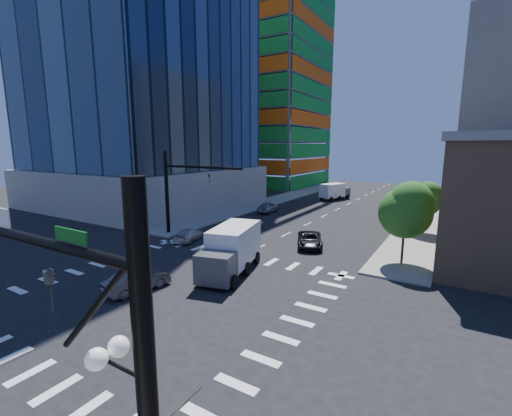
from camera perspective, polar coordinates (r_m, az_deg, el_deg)
The scene contains 15 objects.
ground at distance 24.26m, azimuth -14.55°, elevation -13.50°, with size 160.00×160.00×0.00m, color black.
road_markings at distance 24.26m, azimuth -14.55°, elevation -13.49°, with size 20.00×20.00×0.01m, color silver.
sidewalk_ne at distance 56.24m, azimuth 26.94°, elevation -0.67°, with size 5.00×60.00×0.15m, color gray.
sidewalk_nw at distance 63.02m, azimuth 3.72°, elevation 1.49°, with size 5.00×60.00×0.15m, color gray.
construction_building at distance 89.94m, azimuth 1.81°, elevation 19.82°, with size 25.16×34.50×70.60m.
signal_mast_se at distance 8.18m, azimuth -22.25°, elevation -25.03°, with size 10.51×2.48×9.00m.
signal_mast_nw at distance 37.69m, azimuth -13.11°, elevation 3.67°, with size 10.20×0.40×9.00m.
tree_south at distance 29.83m, azimuth 23.88°, elevation -0.19°, with size 4.16×4.16×6.82m.
tree_north at distance 41.71m, azimuth 26.41°, elevation 1.39°, with size 3.54×3.52×5.78m.
car_nb_far at distance 33.77m, azimuth 8.94°, elevation -5.23°, with size 2.31×5.02×1.39m, color black.
car_sb_near at distance 36.13m, azimuth -11.18°, elevation -4.36°, with size 1.81×4.45×1.29m, color silver.
car_sb_mid at distance 50.46m, azimuth 2.00°, elevation 0.14°, with size 1.87×4.64×1.58m, color gray.
car_sb_cross at distance 24.85m, azimuth -19.20°, elevation -11.36°, with size 1.54×4.42×1.46m, color #424246.
box_truck_near at distance 26.26m, azimuth -4.45°, elevation -7.71°, with size 4.38×7.19×3.52m.
box_truck_far at distance 64.37m, azimuth 13.11°, elevation 2.55°, with size 4.35×6.15×2.97m.
Camera 1 is at (16.18, -15.30, 9.63)m, focal length 24.00 mm.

